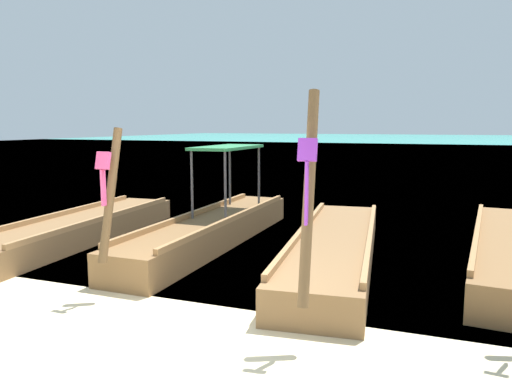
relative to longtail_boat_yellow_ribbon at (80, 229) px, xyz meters
name	(u,v)px	position (x,y,z in m)	size (l,w,h in m)	color
ground	(161,337)	(4.10, -3.47, -0.25)	(120.00, 120.00, 0.00)	beige
sea_water	(413,144)	(4.10, 57.63, -0.25)	(120.00, 120.00, 0.00)	#2DB29E
longtail_boat_yellow_ribbon	(80,229)	(0.00, 0.00, 0.00)	(1.50, 6.28, 2.35)	brown
longtail_boat_pink_ribbon	(212,228)	(2.76, 0.68, 0.09)	(1.10, 6.60, 2.39)	brown
longtail_boat_violet_ribbon	(335,248)	(5.37, 0.22, 0.02)	(1.87, 6.71, 2.81)	brown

